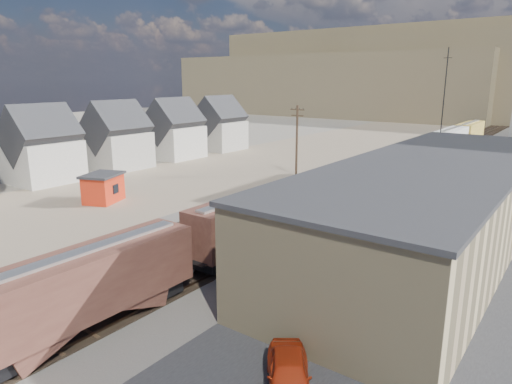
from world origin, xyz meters
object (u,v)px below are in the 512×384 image
Objects in this scene: utility_pole_north at (297,139)px; parked_car_red at (289,375)px; freight_train at (368,172)px; maintenance_shed at (103,188)px.

utility_pole_north is 46.28m from parked_car_red.
maintenance_shed is (-22.49, -20.91, -1.12)m from freight_train.
utility_pole_north is at bearing 85.57° from parked_car_red.
freight_train is 30.73m from maintenance_shed.
maintenance_shed is at bearing 120.99° from parked_car_red.
utility_pole_north reaches higher than maintenance_shed.
parked_car_red is (11.53, -35.65, -1.98)m from freight_train.
maintenance_shed is 37.09m from parked_car_red.
maintenance_shed is 1.13× the size of parked_car_red.
utility_pole_north is at bearing 67.56° from maintenance_shed.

